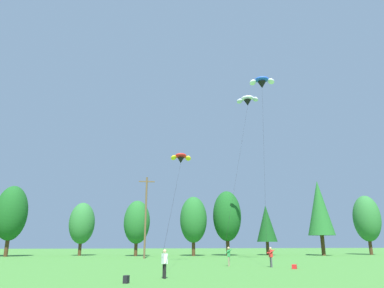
{
  "coord_description": "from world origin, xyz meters",
  "views": [
    {
      "loc": [
        -6.39,
        -2.83,
        2.13
      ],
      "look_at": [
        -2.75,
        24.39,
        9.82
      ],
      "focal_mm": 32.76,
      "sensor_mm": 36.0,
      "label": 1
    }
  ],
  "objects_px": {
    "parafoil_kite_high_red_yellow": "(181,158)",
    "utility_pole": "(146,215)",
    "picnic_cooler": "(294,267)",
    "parafoil_kite_far_blue_white": "(262,82)",
    "kite_flyer_far": "(271,255)",
    "kite_flyer_near": "(165,261)",
    "backpack": "(126,279)",
    "parafoil_kite_mid_white": "(247,101)",
    "kite_flyer_mid": "(229,255)"
  },
  "relations": [
    {
      "from": "kite_flyer_near",
      "to": "parafoil_kite_mid_white",
      "type": "relative_size",
      "value": 0.08
    },
    {
      "from": "utility_pole",
      "to": "picnic_cooler",
      "type": "bearing_deg",
      "value": -59.07
    },
    {
      "from": "kite_flyer_near",
      "to": "backpack",
      "type": "xyz_separation_m",
      "value": [
        -2.15,
        -2.19,
        -0.79
      ]
    },
    {
      "from": "picnic_cooler",
      "to": "kite_flyer_near",
      "type": "bearing_deg",
      "value": 149.95
    },
    {
      "from": "kite_flyer_near",
      "to": "backpack",
      "type": "height_order",
      "value": "kite_flyer_near"
    },
    {
      "from": "kite_flyer_mid",
      "to": "picnic_cooler",
      "type": "xyz_separation_m",
      "value": [
        4.57,
        -3.76,
        -0.83
      ]
    },
    {
      "from": "kite_flyer_mid",
      "to": "backpack",
      "type": "bearing_deg",
      "value": -124.64
    },
    {
      "from": "picnic_cooler",
      "to": "kite_flyer_far",
      "type": "bearing_deg",
      "value": 60.33
    },
    {
      "from": "utility_pole",
      "to": "backpack",
      "type": "xyz_separation_m",
      "value": [
        -1.01,
        -28.87,
        -5.5
      ]
    },
    {
      "from": "kite_flyer_near",
      "to": "backpack",
      "type": "relative_size",
      "value": 4.23
    },
    {
      "from": "backpack",
      "to": "parafoil_kite_mid_white",
      "type": "bearing_deg",
      "value": -5.95
    },
    {
      "from": "backpack",
      "to": "picnic_cooler",
      "type": "xyz_separation_m",
      "value": [
        13.13,
        8.63,
        -0.03
      ]
    },
    {
      "from": "kite_flyer_mid",
      "to": "parafoil_kite_mid_white",
      "type": "height_order",
      "value": "parafoil_kite_mid_white"
    },
    {
      "from": "kite_flyer_far",
      "to": "parafoil_kite_high_red_yellow",
      "type": "distance_m",
      "value": 15.24
    },
    {
      "from": "picnic_cooler",
      "to": "parafoil_kite_far_blue_white",
      "type": "bearing_deg",
      "value": 19.7
    },
    {
      "from": "parafoil_kite_high_red_yellow",
      "to": "backpack",
      "type": "relative_size",
      "value": 43.76
    },
    {
      "from": "kite_flyer_far",
      "to": "parafoil_kite_high_red_yellow",
      "type": "bearing_deg",
      "value": 130.09
    },
    {
      "from": "utility_pole",
      "to": "kite_flyer_near",
      "type": "distance_m",
      "value": 27.11
    },
    {
      "from": "utility_pole",
      "to": "parafoil_kite_far_blue_white",
      "type": "bearing_deg",
      "value": -37.22
    },
    {
      "from": "parafoil_kite_high_red_yellow",
      "to": "kite_flyer_far",
      "type": "bearing_deg",
      "value": -49.91
    },
    {
      "from": "parafoil_kite_far_blue_white",
      "to": "backpack",
      "type": "distance_m",
      "value": 31.72
    },
    {
      "from": "kite_flyer_mid",
      "to": "parafoil_kite_far_blue_white",
      "type": "height_order",
      "value": "parafoil_kite_far_blue_white"
    },
    {
      "from": "kite_flyer_near",
      "to": "kite_flyer_far",
      "type": "xyz_separation_m",
      "value": [
        9.76,
        8.48,
        0.01
      ]
    },
    {
      "from": "kite_flyer_mid",
      "to": "kite_flyer_far",
      "type": "xyz_separation_m",
      "value": [
        3.35,
        -1.72,
        0.0
      ]
    },
    {
      "from": "parafoil_kite_high_red_yellow",
      "to": "backpack",
      "type": "distance_m",
      "value": 22.73
    },
    {
      "from": "utility_pole",
      "to": "parafoil_kite_mid_white",
      "type": "height_order",
      "value": "parafoil_kite_mid_white"
    },
    {
      "from": "kite_flyer_far",
      "to": "parafoil_kite_high_red_yellow",
      "type": "relative_size",
      "value": 0.1
    },
    {
      "from": "parafoil_kite_far_blue_white",
      "to": "backpack",
      "type": "bearing_deg",
      "value": -128.91
    },
    {
      "from": "kite_flyer_far",
      "to": "parafoil_kite_far_blue_white",
      "type": "distance_m",
      "value": 21.99
    },
    {
      "from": "kite_flyer_mid",
      "to": "kite_flyer_far",
      "type": "height_order",
      "value": "same"
    },
    {
      "from": "parafoil_kite_far_blue_white",
      "to": "kite_flyer_mid",
      "type": "bearing_deg",
      "value": -136.36
    },
    {
      "from": "kite_flyer_near",
      "to": "utility_pole",
      "type": "bearing_deg",
      "value": 92.46
    },
    {
      "from": "kite_flyer_mid",
      "to": "backpack",
      "type": "height_order",
      "value": "kite_flyer_mid"
    },
    {
      "from": "parafoil_kite_mid_white",
      "to": "kite_flyer_far",
      "type": "bearing_deg",
      "value": -101.95
    },
    {
      "from": "parafoil_kite_high_red_yellow",
      "to": "kite_flyer_near",
      "type": "bearing_deg",
      "value": -98.85
    },
    {
      "from": "kite_flyer_far",
      "to": "backpack",
      "type": "relative_size",
      "value": 4.23
    },
    {
      "from": "utility_pole",
      "to": "parafoil_kite_mid_white",
      "type": "bearing_deg",
      "value": -14.08
    },
    {
      "from": "parafoil_kite_far_blue_white",
      "to": "backpack",
      "type": "height_order",
      "value": "parafoil_kite_far_blue_white"
    },
    {
      "from": "parafoil_kite_high_red_yellow",
      "to": "utility_pole",
      "type": "bearing_deg",
      "value": 111.27
    },
    {
      "from": "kite_flyer_near",
      "to": "picnic_cooler",
      "type": "distance_m",
      "value": 12.76
    },
    {
      "from": "parafoil_kite_high_red_yellow",
      "to": "parafoil_kite_far_blue_white",
      "type": "relative_size",
      "value": 0.85
    },
    {
      "from": "kite_flyer_far",
      "to": "backpack",
      "type": "bearing_deg",
      "value": -138.15
    },
    {
      "from": "parafoil_kite_high_red_yellow",
      "to": "backpack",
      "type": "height_order",
      "value": "parafoil_kite_high_red_yellow"
    },
    {
      "from": "utility_pole",
      "to": "parafoil_kite_high_red_yellow",
      "type": "relative_size",
      "value": 0.62
    },
    {
      "from": "utility_pole",
      "to": "picnic_cooler",
      "type": "xyz_separation_m",
      "value": [
        12.13,
        -20.24,
        -5.53
      ]
    },
    {
      "from": "kite_flyer_mid",
      "to": "parafoil_kite_mid_white",
      "type": "distance_m",
      "value": 25.36
    },
    {
      "from": "kite_flyer_mid",
      "to": "backpack",
      "type": "relative_size",
      "value": 4.23
    },
    {
      "from": "kite_flyer_near",
      "to": "parafoil_kite_far_blue_white",
      "type": "relative_size",
      "value": 0.08
    },
    {
      "from": "kite_flyer_far",
      "to": "parafoil_kite_high_red_yellow",
      "type": "height_order",
      "value": "parafoil_kite_high_red_yellow"
    },
    {
      "from": "parafoil_kite_mid_white",
      "to": "backpack",
      "type": "distance_m",
      "value": 36.55
    }
  ]
}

